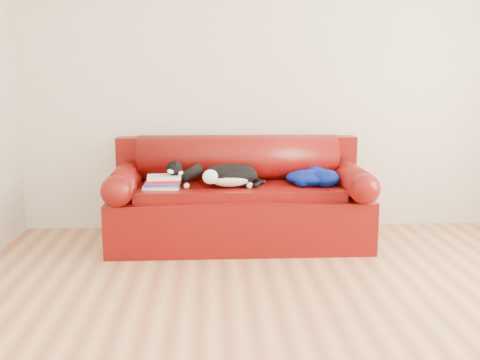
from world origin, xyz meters
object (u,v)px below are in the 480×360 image
object	(u,v)px
cat	(229,176)
blanket	(311,177)
sofa_base	(239,215)
book_stack	(163,182)

from	to	relation	value
cat	blanket	bearing A→B (deg)	-13.50
sofa_base	book_stack	bearing A→B (deg)	-167.58
cat	blanket	xyz separation A→B (m)	(0.68, 0.07, -0.03)
book_stack	blanket	xyz separation A→B (m)	(1.21, 0.09, 0.01)
book_stack	cat	size ratio (longest dim) A/B	0.45
sofa_base	cat	distance (m)	0.38
sofa_base	blanket	distance (m)	0.68
sofa_base	book_stack	xyz separation A→B (m)	(-0.61, -0.14, 0.31)
book_stack	blanket	world-z (taller)	blanket
book_stack	cat	distance (m)	0.53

